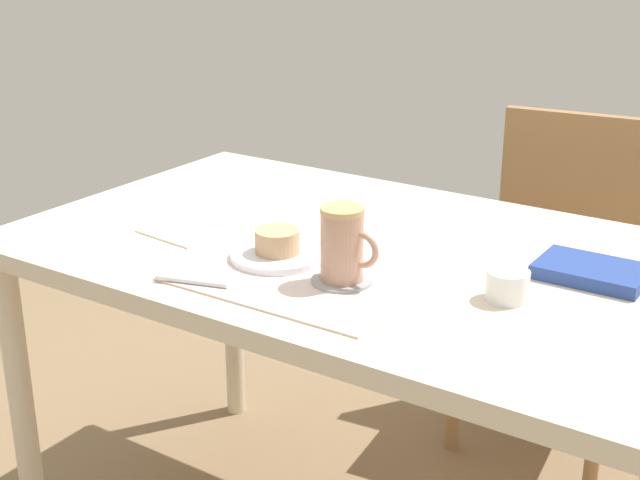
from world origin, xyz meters
TOP-DOWN VIEW (x-y plane):
  - dining_table at (0.00, 0.00)m, footprint 1.35×0.80m
  - wooden_chair at (0.11, 0.77)m, footprint 0.46×0.46m
  - placemat at (-0.02, -0.17)m, footprint 0.41×0.34m
  - pastry_plate at (-0.10, -0.15)m, footprint 0.17×0.17m
  - pastry at (-0.10, -0.15)m, footprint 0.08×0.08m
  - coffee_coaster at (0.05, -0.18)m, footprint 0.10×0.10m
  - coffee_mug at (0.05, -0.18)m, footprint 0.11×0.07m
  - teaspoon at (-0.15, -0.32)m, footprint 0.13×0.05m
  - paper_napkin at (-0.34, -0.11)m, footprint 0.17×0.17m
  - sugar_bowl at (0.31, -0.08)m, footprint 0.07×0.07m
  - small_book at (0.39, 0.08)m, footprint 0.18×0.12m

SIDE VIEW (x-z plane):
  - wooden_chair at x=0.11m, z-range 0.05..0.88m
  - dining_table at x=0.00m, z-range 0.29..1.02m
  - placemat at x=-0.02m, z-range 0.73..0.73m
  - paper_napkin at x=-0.34m, z-range 0.73..0.73m
  - coffee_coaster at x=0.05m, z-range 0.73..0.73m
  - teaspoon at x=-0.15m, z-range 0.73..0.74m
  - pastry_plate at x=-0.10m, z-range 0.73..0.74m
  - small_book at x=0.39m, z-range 0.73..0.75m
  - sugar_bowl at x=0.31m, z-range 0.73..0.78m
  - pastry at x=-0.10m, z-range 0.74..0.78m
  - coffee_mug at x=0.05m, z-range 0.73..0.86m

